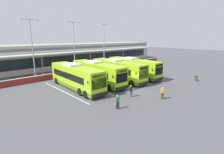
{
  "coord_description": "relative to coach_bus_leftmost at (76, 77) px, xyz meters",
  "views": [
    {
      "loc": [
        -18.91,
        -15.42,
        7.73
      ],
      "look_at": [
        -1.5,
        3.0,
        1.6
      ],
      "focal_mm": 26.27,
      "sensor_mm": 36.0,
      "label": 1
    }
  ],
  "objects": [
    {
      "name": "lamp_post_east",
      "position": [
        14.34,
        9.98,
        4.5
      ],
      "size": [
        3.24,
        0.28,
        11.0
      ],
      "color": "#9E9EA3",
      "rests_on": "ground"
    },
    {
      "name": "pedestrian_in_dark_coat",
      "position": [
        3.28,
        -8.29,
        -0.91
      ],
      "size": [
        0.54,
        0.3,
        1.62
      ],
      "color": "slate",
      "rests_on": "ground"
    },
    {
      "name": "bay_stripe_far_west",
      "position": [
        -2.23,
        -0.17,
        -1.78
      ],
      "size": [
        0.14,
        13.0,
        0.01
      ],
      "primitive_type": "cube",
      "color": "silver",
      "rests_on": "ground"
    },
    {
      "name": "lamp_post_west",
      "position": [
        -2.36,
        10.88,
        4.5
      ],
      "size": [
        3.24,
        0.28,
        11.0
      ],
      "color": "#9E9EA3",
      "rests_on": "ground"
    },
    {
      "name": "coach_bus_centre",
      "position": [
        8.52,
        -0.66,
        0.0
      ],
      "size": [
        3.27,
        12.24,
        3.78
      ],
      "color": "#9ED11E",
      "rests_on": "ground"
    },
    {
      "name": "pedestrian_child",
      "position": [
        5.6,
        -11.62,
        -0.91
      ],
      "size": [
        0.48,
        0.42,
        1.62
      ],
      "color": "#4C4238",
      "rests_on": "ground"
    },
    {
      "name": "bay_stripe_mid_east",
      "position": [
        14.57,
        -0.17,
        -1.78
      ],
      "size": [
        0.14,
        13.0,
        0.01
      ],
      "primitive_type": "cube",
      "color": "silver",
      "rests_on": "ground"
    },
    {
      "name": "bay_stripe_centre",
      "position": [
        10.37,
        -0.17,
        -1.78
      ],
      "size": [
        0.14,
        13.0,
        0.01
      ],
      "primitive_type": "cube",
      "color": "silver",
      "rests_on": "ground"
    },
    {
      "name": "lamp_post_centre",
      "position": [
        5.88,
        9.99,
        4.5
      ],
      "size": [
        3.24,
        0.28,
        11.0
      ],
      "color": "#9E9EA3",
      "rests_on": "ground"
    },
    {
      "name": "litter_bin",
      "position": [
        18.24,
        -11.13,
        -1.32
      ],
      "size": [
        0.54,
        0.54,
        0.93
      ],
      "color": "#2D5133",
      "rests_on": "ground"
    },
    {
      "name": "red_barrier_wall",
      "position": [
        6.17,
        8.33,
        -1.23
      ],
      "size": [
        60.0,
        0.4,
        1.1
      ],
      "color": "maroon",
      "rests_on": "ground"
    },
    {
      "name": "coach_bus_left_centre",
      "position": [
        4.26,
        0.06,
        0.0
      ],
      "size": [
        3.27,
        12.24,
        3.78
      ],
      "color": "#9ED11E",
      "rests_on": "ground"
    },
    {
      "name": "terminal_building",
      "position": [
        6.17,
        20.73,
        1.23
      ],
      "size": [
        70.0,
        13.0,
        6.0
      ],
      "color": "beige",
      "rests_on": "ground"
    },
    {
      "name": "coach_bus_right_centre",
      "position": [
        12.68,
        -0.88,
        0.0
      ],
      "size": [
        3.27,
        12.24,
        3.78
      ],
      "color": "#9ED11E",
      "rests_on": "ground"
    },
    {
      "name": "bay_stripe_mid_west",
      "position": [
        6.17,
        -0.17,
        -1.78
      ],
      "size": [
        0.14,
        13.0,
        0.01
      ],
      "primitive_type": "cube",
      "color": "silver",
      "rests_on": "ground"
    },
    {
      "name": "ground_plane",
      "position": [
        6.17,
        -6.17,
        -1.79
      ],
      "size": [
        200.0,
        200.0,
        0.0
      ],
      "primitive_type": "plane",
      "color": "#4C4C51"
    },
    {
      "name": "pedestrian_with_handbag",
      "position": [
        -0.72,
        -9.73,
        -0.93
      ],
      "size": [
        0.62,
        0.33,
        1.62
      ],
      "color": "#4C4238",
      "rests_on": "ground"
    },
    {
      "name": "coach_bus_leftmost",
      "position": [
        0.0,
        0.0,
        0.0
      ],
      "size": [
        3.27,
        12.24,
        3.78
      ],
      "color": "#9ED11E",
      "rests_on": "ground"
    },
    {
      "name": "bay_stripe_west",
      "position": [
        1.97,
        -0.17,
        -1.78
      ],
      "size": [
        0.14,
        13.0,
        0.01
      ],
      "primitive_type": "cube",
      "color": "silver",
      "rests_on": "ground"
    }
  ]
}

